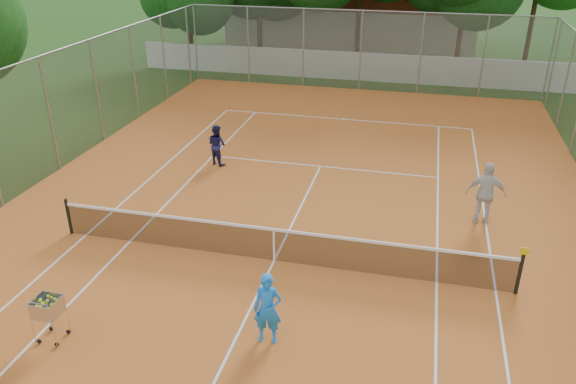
% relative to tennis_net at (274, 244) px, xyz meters
% --- Properties ---
extents(ground, '(120.00, 120.00, 0.00)m').
position_rel_tennis_net_xyz_m(ground, '(0.00, 0.00, -0.51)').
color(ground, '#183C10').
rests_on(ground, ground).
extents(court_pad, '(18.00, 34.00, 0.02)m').
position_rel_tennis_net_xyz_m(court_pad, '(0.00, 0.00, -0.50)').
color(court_pad, '#BD6524').
rests_on(court_pad, ground).
extents(court_lines, '(10.98, 23.78, 0.01)m').
position_rel_tennis_net_xyz_m(court_lines, '(0.00, 0.00, -0.49)').
color(court_lines, white).
rests_on(court_lines, court_pad).
extents(tennis_net, '(11.88, 0.10, 0.98)m').
position_rel_tennis_net_xyz_m(tennis_net, '(0.00, 0.00, 0.00)').
color(tennis_net, black).
rests_on(tennis_net, court_pad).
extents(perimeter_fence, '(18.00, 34.00, 4.00)m').
position_rel_tennis_net_xyz_m(perimeter_fence, '(0.00, 0.00, 1.49)').
color(perimeter_fence, slate).
rests_on(perimeter_fence, ground).
extents(boundary_wall, '(26.00, 0.30, 1.50)m').
position_rel_tennis_net_xyz_m(boundary_wall, '(0.00, 19.00, 0.24)').
color(boundary_wall, white).
rests_on(boundary_wall, ground).
extents(clubhouse, '(16.40, 9.00, 4.40)m').
position_rel_tennis_net_xyz_m(clubhouse, '(-2.00, 29.00, 1.69)').
color(clubhouse, beige).
rests_on(clubhouse, ground).
extents(player_near, '(0.62, 0.44, 1.61)m').
position_rel_tennis_net_xyz_m(player_near, '(0.67, -2.98, 0.31)').
color(player_near, '#1B7CE8').
rests_on(player_near, court_pad).
extents(player_far_left, '(0.88, 0.80, 1.47)m').
position_rel_tennis_net_xyz_m(player_far_left, '(-3.68, 5.76, 0.25)').
color(player_far_left, '#1B1D51').
rests_on(player_far_left, court_pad).
extents(player_far_right, '(1.12, 0.49, 1.89)m').
position_rel_tennis_net_xyz_m(player_far_right, '(5.36, 3.43, 0.45)').
color(player_far_right, silver).
rests_on(player_far_right, court_pad).
extents(ball_hopper, '(0.57, 0.57, 1.11)m').
position_rel_tennis_net_xyz_m(ball_hopper, '(-3.73, -4.04, 0.07)').
color(ball_hopper, '#B4B5BB').
rests_on(ball_hopper, court_pad).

